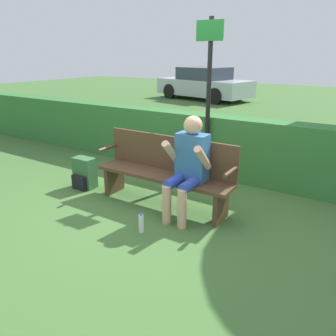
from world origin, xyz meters
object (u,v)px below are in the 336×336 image
object	(u,v)px
water_bottle	(141,223)
parked_car	(204,84)
park_bench	(165,170)
person_seated	(188,163)
backpack	(84,174)
signpost	(208,90)

from	to	relation	value
water_bottle	parked_car	world-z (taller)	parked_car
park_bench	person_seated	bearing A→B (deg)	-16.48
backpack	signpost	size ratio (longest dim) A/B	0.19
signpost	backpack	bearing A→B (deg)	-136.49
park_bench	water_bottle	distance (m)	0.90
backpack	signpost	bearing A→B (deg)	43.51
park_bench	backpack	size ratio (longest dim) A/B	4.11
person_seated	signpost	xyz separation A→B (m)	(-0.38, 1.28, 0.73)
person_seated	backpack	distance (m)	1.84
person_seated	park_bench	bearing A→B (deg)	163.52
park_bench	parked_car	size ratio (longest dim) A/B	0.43
park_bench	person_seated	world-z (taller)	person_seated
signpost	parked_car	bearing A→B (deg)	116.50
signpost	water_bottle	bearing A→B (deg)	-85.82
parked_car	backpack	bearing A→B (deg)	-60.58
person_seated	parked_car	xyz separation A→B (m)	(-4.86, 10.28, -0.03)
signpost	person_seated	bearing A→B (deg)	-73.68
water_bottle	signpost	xyz separation A→B (m)	(-0.14, 1.96, 1.32)
signpost	park_bench	bearing A→B (deg)	-92.07
backpack	parked_car	world-z (taller)	parked_car
backpack	person_seated	bearing A→B (deg)	1.68
person_seated	backpack	xyz separation A→B (m)	(-1.78, -0.05, -0.48)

